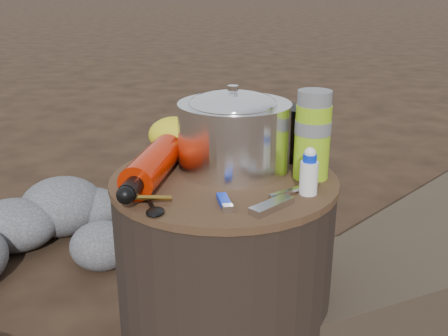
% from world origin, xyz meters
% --- Properties ---
extents(stump, '(0.50, 0.50, 0.46)m').
position_xyz_m(stump, '(0.00, 0.00, 0.23)').
color(stump, black).
rests_on(stump, ground).
extents(rock_ring, '(0.50, 1.08, 0.21)m').
position_xyz_m(rock_ring, '(-0.62, 0.11, 0.11)').
color(rock_ring, '#545358').
rests_on(rock_ring, ground).
extents(foil_windscreen, '(0.25, 0.25, 0.15)m').
position_xyz_m(foil_windscreen, '(0.01, 0.06, 0.54)').
color(foil_windscreen, white).
rests_on(foil_windscreen, stump).
extents(camping_pot, '(0.19, 0.19, 0.19)m').
position_xyz_m(camping_pot, '(0.01, 0.03, 0.55)').
color(camping_pot, white).
rests_on(camping_pot, stump).
extents(fuel_bottle, '(0.07, 0.30, 0.07)m').
position_xyz_m(fuel_bottle, '(-0.15, -0.05, 0.49)').
color(fuel_bottle, red).
rests_on(fuel_bottle, stump).
extents(thermos, '(0.08, 0.08, 0.19)m').
position_xyz_m(thermos, '(0.19, 0.03, 0.55)').
color(thermos, '#8DC019').
rests_on(thermos, stump).
extents(travel_mug, '(0.08, 0.08, 0.13)m').
position_xyz_m(travel_mug, '(0.15, 0.15, 0.52)').
color(travel_mug, black).
rests_on(travel_mug, stump).
extents(stuff_sack, '(0.14, 0.11, 0.09)m').
position_xyz_m(stuff_sack, '(-0.15, 0.15, 0.50)').
color(stuff_sack, yellow).
rests_on(stuff_sack, stump).
extents(food_pouch, '(0.11, 0.03, 0.14)m').
position_xyz_m(food_pouch, '(-0.05, 0.20, 0.53)').
color(food_pouch, '#101A50').
rests_on(food_pouch, stump).
extents(lighter, '(0.04, 0.08, 0.01)m').
position_xyz_m(lighter, '(0.02, -0.14, 0.47)').
color(lighter, '#0A2DE0').
rests_on(lighter, stump).
extents(multitool, '(0.08, 0.10, 0.01)m').
position_xyz_m(multitool, '(0.12, -0.15, 0.47)').
color(multitool, silver).
rests_on(multitool, stump).
extents(pot_grabber, '(0.11, 0.13, 0.01)m').
position_xyz_m(pot_grabber, '(0.15, -0.07, 0.46)').
color(pot_grabber, silver).
rests_on(pot_grabber, stump).
extents(spork, '(0.09, 0.13, 0.01)m').
position_xyz_m(spork, '(-0.12, -0.16, 0.46)').
color(spork, black).
rests_on(spork, stump).
extents(squeeze_bottle, '(0.04, 0.04, 0.09)m').
position_xyz_m(squeeze_bottle, '(0.18, -0.06, 0.50)').
color(squeeze_bottle, white).
rests_on(squeeze_bottle, stump).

